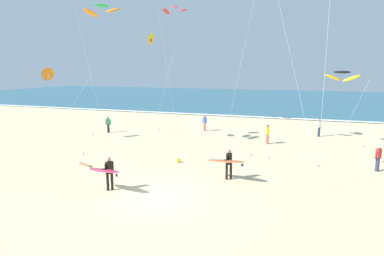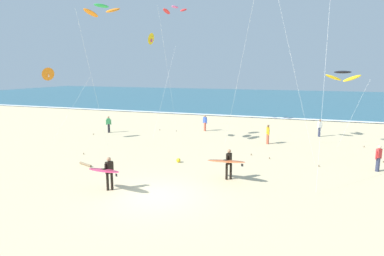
# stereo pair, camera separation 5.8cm
# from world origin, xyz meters

# --- Properties ---
(ground_plane) EXTENTS (160.00, 160.00, 0.00)m
(ground_plane) POSITION_xyz_m (0.00, 0.00, 0.00)
(ground_plane) COLOR beige
(ocean_water) EXTENTS (160.00, 60.00, 0.08)m
(ocean_water) POSITION_xyz_m (0.00, 58.02, 0.04)
(ocean_water) COLOR #2D6075
(ocean_water) RESTS_ON ground
(shoreline_foam) EXTENTS (160.00, 1.06, 0.01)m
(shoreline_foam) POSITION_xyz_m (0.00, 28.32, 0.09)
(shoreline_foam) COLOR white
(shoreline_foam) RESTS_ON ocean_water
(surfer_lead) EXTENTS (2.24, 1.16, 1.71)m
(surfer_lead) POSITION_xyz_m (-2.54, -0.18, 1.04)
(surfer_lead) COLOR black
(surfer_lead) RESTS_ON ground
(surfer_trailing) EXTENTS (2.32, 1.14, 1.71)m
(surfer_trailing) POSITION_xyz_m (2.68, 3.43, 1.05)
(surfer_trailing) COLOR black
(surfer_trailing) RESTS_ON ground
(kite_arc_emerald_far) EXTENTS (3.02, 3.34, 10.63)m
(kite_arc_emerald_far) POSITION_xyz_m (-7.92, 7.85, 10.25)
(kite_arc_emerald_far) COLOR orange
(kite_arc_emerald_far) RESTS_ON ground
(kite_delta_amber_high) EXTENTS (1.72, 4.29, 6.17)m
(kite_delta_amber_high) POSITION_xyz_m (-13.50, 8.11, 5.60)
(kite_delta_amber_high) COLOR orange
(kite_delta_amber_high) RESTS_ON ground
(kite_arc_charcoal_distant) EXTENTS (3.39, 3.16, 5.89)m
(kite_arc_charcoal_distant) POSITION_xyz_m (8.87, 13.50, 5.51)
(kite_arc_charcoal_distant) COLOR yellow
(kite_arc_charcoal_distant) RESTS_ON ground
(kite_delta_golden_close) EXTENTS (0.51, 5.12, 8.92)m
(kite_delta_golden_close) POSITION_xyz_m (-5.80, 11.41, 8.39)
(kite_delta_golden_close) COLOR yellow
(kite_delta_golden_close) RESTS_ON ground
(kite_arc_rose_extra) EXTENTS (2.56, 4.39, 12.49)m
(kite_arc_rose_extra) POSITION_xyz_m (-7.03, 19.56, 12.11)
(kite_arc_rose_extra) COLOR red
(kite_arc_rose_extra) RESTS_ON ground
(bystander_red_top) EXTENTS (0.39, 0.36, 1.59)m
(bystander_red_top) POSITION_xyz_m (10.71, 8.01, 0.81)
(bystander_red_top) COLOR #2D334C
(bystander_red_top) RESTS_ON ground
(bystander_green_top) EXTENTS (0.44, 0.32, 1.59)m
(bystander_green_top) POSITION_xyz_m (-11.37, 13.17, 0.81)
(bystander_green_top) COLOR black
(bystander_green_top) RESTS_ON ground
(bystander_white_top) EXTENTS (0.42, 0.33, 1.59)m
(bystander_white_top) POSITION_xyz_m (7.68, 17.92, 0.81)
(bystander_white_top) COLOR #2D334C
(bystander_white_top) RESTS_ON ground
(bystander_yellow_top) EXTENTS (0.28, 0.47, 1.59)m
(bystander_yellow_top) POSITION_xyz_m (3.65, 13.31, 0.81)
(bystander_yellow_top) COLOR #D8593F
(bystander_yellow_top) RESTS_ON ground
(bystander_blue_top) EXTENTS (0.47, 0.29, 1.59)m
(bystander_blue_top) POSITION_xyz_m (-2.92, 17.14, 0.81)
(bystander_blue_top) COLOR #D8593F
(bystander_blue_top) RESTS_ON ground
(beach_ball) EXTENTS (0.28, 0.28, 0.28)m
(beach_ball) POSITION_xyz_m (-1.15, 5.79, 0.14)
(beach_ball) COLOR yellow
(beach_ball) RESTS_ON ground
(driftwood_log) EXTENTS (1.17, 0.57, 0.14)m
(driftwood_log) POSITION_xyz_m (-6.41, 3.15, 0.07)
(driftwood_log) COLOR #846B4C
(driftwood_log) RESTS_ON ground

